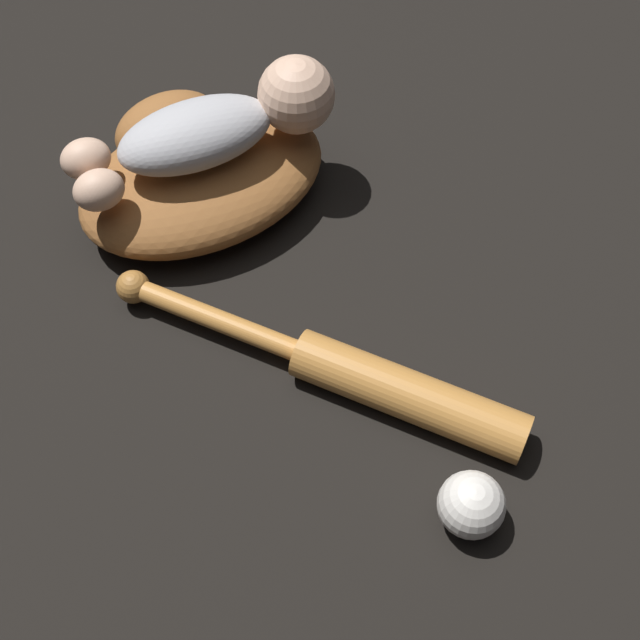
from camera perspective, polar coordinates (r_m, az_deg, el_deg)
The scene contains 5 objects.
ground_plane at distance 1.26m, azimuth -6.67°, elevation 8.64°, with size 6.00×6.00×0.00m, color black.
baseball_glove at distance 1.22m, azimuth -7.90°, elevation 9.44°, with size 0.35×0.29×0.09m.
baby_figure at distance 1.15m, azimuth -6.47°, elevation 12.29°, with size 0.36×0.14×0.10m.
baseball_bat at distance 1.04m, azimuth 2.78°, elevation -3.68°, with size 0.32×0.46×0.06m.
baseball at distance 0.98m, azimuth 9.50°, elevation -11.69°, with size 0.07×0.07×0.07m.
Camera 1 is at (-0.32, -0.78, 0.94)m, focal length 50.00 mm.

